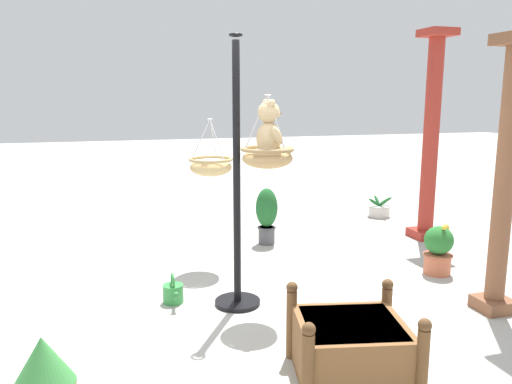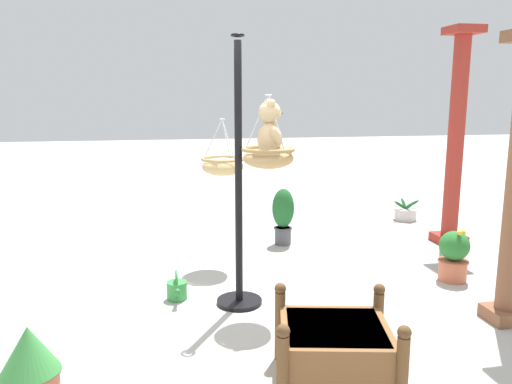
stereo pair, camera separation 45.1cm
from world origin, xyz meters
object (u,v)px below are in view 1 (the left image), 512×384
at_px(display_pole_central, 237,225).
at_px(wooden_planter_box, 351,348).
at_px(teddy_bear, 270,132).
at_px(potted_plant_bushy_green, 267,214).
at_px(greenhouse_pillar_right, 431,141).
at_px(hanging_basket_left_high, 211,166).
at_px(potted_plant_fern_front, 379,209).
at_px(potted_plant_tall_leafy, 44,374).
at_px(watering_can, 173,293).
at_px(hanging_basket_with_teddy, 267,156).
at_px(greenhouse_pillar_left, 504,184).
at_px(potted_plant_flowering_red, 438,249).

relative_size(display_pole_central, wooden_planter_box, 2.64).
distance_m(teddy_bear, potted_plant_bushy_green, 2.46).
relative_size(greenhouse_pillar_right, wooden_planter_box, 3.01).
bearing_deg(teddy_bear, potted_plant_bushy_green, 162.90).
bearing_deg(hanging_basket_left_high, display_pole_central, -0.08).
xyz_separation_m(potted_plant_fern_front, potted_plant_tall_leafy, (4.16, -4.80, 0.14)).
xyz_separation_m(wooden_planter_box, watering_can, (-1.73, -1.02, -0.14)).
relative_size(hanging_basket_with_teddy, potted_plant_bushy_green, 0.85).
xyz_separation_m(hanging_basket_with_teddy, potted_plant_bushy_green, (-2.02, 0.65, -1.03)).
distance_m(wooden_planter_box, potted_plant_fern_front, 5.18).
height_order(greenhouse_pillar_right, potted_plant_fern_front, greenhouse_pillar_right).
xyz_separation_m(greenhouse_pillar_right, watering_can, (1.31, -3.76, -1.29)).
relative_size(greenhouse_pillar_left, potted_plant_flowering_red, 4.28).
bearing_deg(greenhouse_pillar_right, potted_plant_tall_leafy, -59.32).
bearing_deg(potted_plant_fern_front, hanging_basket_left_high, -62.79).
bearing_deg(display_pole_central, wooden_planter_box, 15.76).
relative_size(teddy_bear, potted_plant_bushy_green, 0.66).
bearing_deg(teddy_bear, potted_plant_flowering_red, 98.91).
distance_m(greenhouse_pillar_left, potted_plant_bushy_green, 3.13).
xyz_separation_m(hanging_basket_with_teddy, greenhouse_pillar_right, (-1.67, 2.92, -0.06)).
bearing_deg(potted_plant_fern_front, greenhouse_pillar_right, -1.69).
xyz_separation_m(wooden_planter_box, potted_plant_flowering_red, (-1.70, 1.97, 0.04)).
bearing_deg(potted_plant_fern_front, potted_plant_flowering_red, -16.91).
relative_size(display_pole_central, potted_plant_bushy_green, 3.27).
height_order(hanging_basket_with_teddy, hanging_basket_left_high, hanging_basket_with_teddy).
distance_m(potted_plant_bushy_green, watering_can, 2.25).
distance_m(hanging_basket_with_teddy, greenhouse_pillar_right, 3.36).
distance_m(greenhouse_pillar_left, watering_can, 3.25).
bearing_deg(watering_can, display_pole_central, 70.36).
distance_m(display_pole_central, potted_plant_fern_front, 4.35).
bearing_deg(teddy_bear, watering_can, -112.64).
bearing_deg(wooden_planter_box, greenhouse_pillar_right, 137.98).
distance_m(hanging_basket_left_high, potted_plant_bushy_green, 1.36).
xyz_separation_m(hanging_basket_left_high, potted_plant_tall_leafy, (2.51, -1.60, -0.94)).
relative_size(hanging_basket_left_high, potted_plant_flowering_red, 1.12).
xyz_separation_m(potted_plant_fern_front, watering_can, (2.64, -3.80, -0.02)).
xyz_separation_m(hanging_basket_left_high, greenhouse_pillar_left, (2.04, 2.27, 0.01)).
relative_size(wooden_planter_box, potted_plant_flowering_red, 1.63).
xyz_separation_m(teddy_bear, greenhouse_pillar_left, (0.68, 2.00, -0.46)).
bearing_deg(potted_plant_bushy_green, watering_can, -41.91).
height_order(potted_plant_fern_front, potted_plant_flowering_red, potted_plant_flowering_red).
height_order(hanging_basket_left_high, greenhouse_pillar_right, greenhouse_pillar_right).
height_order(greenhouse_pillar_right, watering_can, greenhouse_pillar_right).
bearing_deg(potted_plant_tall_leafy, hanging_basket_left_high, 147.58).
bearing_deg(potted_plant_flowering_red, teddy_bear, -81.09).
relative_size(potted_plant_fern_front, potted_plant_flowering_red, 0.81).
bearing_deg(potted_plant_fern_front, watering_can, -55.17).
distance_m(hanging_basket_left_high, potted_plant_fern_front, 3.76).
xyz_separation_m(greenhouse_pillar_left, wooden_planter_box, (0.69, -1.85, -0.97)).
bearing_deg(greenhouse_pillar_right, potted_plant_bushy_green, -98.77).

